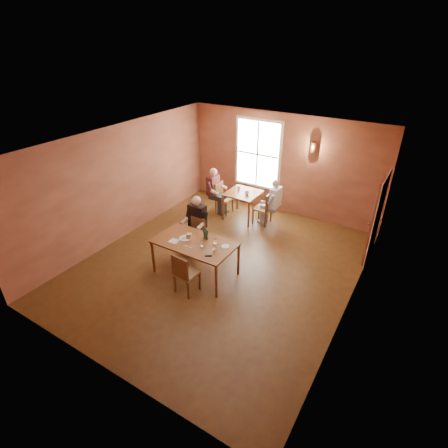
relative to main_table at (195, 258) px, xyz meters
The scene contains 30 objects.
ground 0.76m from the main_table, 60.05° to the left, with size 6.00×7.00×0.01m, color brown.
wall_back 4.19m from the main_table, 85.58° to the left, with size 6.00×0.04×3.00m, color brown.
wall_front 3.16m from the main_table, 83.98° to the right, with size 6.00×0.04×3.00m, color brown.
wall_left 2.95m from the main_table, 168.60° to the left, with size 0.04×7.00×3.00m, color brown.
wall_right 3.52m from the main_table, ahead, with size 0.04×7.00×3.00m, color brown.
ceiling 2.65m from the main_table, 60.05° to the left, with size 6.00×7.00×0.04m, color white.
window 4.22m from the main_table, 96.97° to the left, with size 1.36×0.10×1.96m, color white.
door 4.36m from the main_table, 41.15° to the left, with size 0.12×1.04×2.10m, color maroon.
wall_sconce 4.49m from the main_table, 72.91° to the left, with size 0.16×0.16×0.28m, color brown.
main_table is the anchor object (origin of this frame).
chair_diner_main 0.82m from the main_table, 127.57° to the left, with size 0.42×0.42×0.95m, color #512B1B, non-canonical shape.
diner_main 0.85m from the main_table, 128.88° to the left, with size 0.57×0.57×1.42m, color black, non-canonical shape.
chair_empty 0.65m from the main_table, 70.86° to the right, with size 0.43×0.43×0.97m, color #593117, non-canonical shape.
plate_food 0.52m from the main_table, behind, with size 0.28×0.28×0.04m, color white.
sandwich 0.52m from the main_table, 167.97° to the left, with size 0.10×0.09×0.12m, color tan.
goblet_a 0.72m from the main_table, 12.44° to the left, with size 0.08×0.08×0.19m, color white, non-canonical shape.
goblet_b 0.81m from the main_table, 12.80° to the right, with size 0.08×0.08×0.21m, color white, non-canonical shape.
goblet_c 0.64m from the main_table, 26.19° to the right, with size 0.08×0.08×0.21m, color white, non-canonical shape.
menu_stand 0.60m from the main_table, 62.77° to the left, with size 0.13×0.07×0.22m, color #203A25.
knife 0.49m from the main_table, 94.00° to the right, with size 0.20×0.02×0.00m, color white.
napkin 0.64m from the main_table, 152.92° to the right, with size 0.20×0.20×0.01m, color white.
side_plate 0.83m from the main_table, 15.86° to the left, with size 0.18×0.18×0.01m, color silver.
sunglasses 0.78m from the main_table, 27.92° to the right, with size 0.14×0.04×0.02m, color black.
second_table 3.04m from the main_table, 97.97° to the left, with size 0.93×0.93×0.82m, color brown, non-canonical shape.
chair_diner_white 3.02m from the main_table, 85.65° to the left, with size 0.44×0.44×0.99m, color #533017, non-canonical shape.
diner_white 3.03m from the main_table, 85.09° to the left, with size 0.54×0.54×1.34m, color silver, non-canonical shape.
chair_diner_maroon 3.19m from the main_table, 109.60° to the left, with size 0.43×0.43×0.96m, color #3E1F0E, non-canonical shape.
diner_maroon 3.21m from the main_table, 110.10° to the left, with size 0.54×0.54×1.36m, color maroon, non-canonical shape.
cup_a 2.98m from the main_table, 94.97° to the left, with size 0.13×0.13×0.10m, color silver.
cup_b 3.23m from the main_table, 101.50° to the left, with size 0.10×0.10×0.10m, color silver.
Camera 1 is at (3.71, -5.83, 4.99)m, focal length 28.00 mm.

